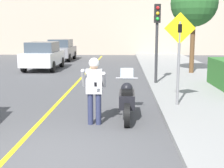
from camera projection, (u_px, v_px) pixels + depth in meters
The scene contains 10 objects.
ground_plane at pixel (38, 159), 5.72m from camera, with size 80.00×80.00×0.00m, color #4C4C4F.
road_center_line at pixel (67, 94), 11.65m from camera, with size 0.12×36.00×0.01m.
building_backdrop at pixel (109, 9), 30.58m from camera, with size 28.00×1.20×8.99m.
motorcycle at pixel (127, 100), 8.33m from camera, with size 0.62×2.19×1.28m.
person_biker at pixel (94, 84), 7.65m from camera, with size 0.59×0.46×1.67m.
crossing_sign at pixel (179, 50), 9.07m from camera, with size 0.91×0.08×2.71m.
traffic_light at pixel (157, 28), 12.95m from camera, with size 0.26×0.30×3.28m.
street_tree at pixel (194, 3), 16.00m from camera, with size 2.41×2.41×4.82m.
parked_car_white at pixel (43, 56), 18.88m from camera, with size 1.88×4.20×1.68m.
parked_car_grey at pixel (61, 50), 24.93m from camera, with size 1.88×4.20×1.68m.
Camera 1 is at (1.58, -5.35, 2.31)m, focal length 50.00 mm.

